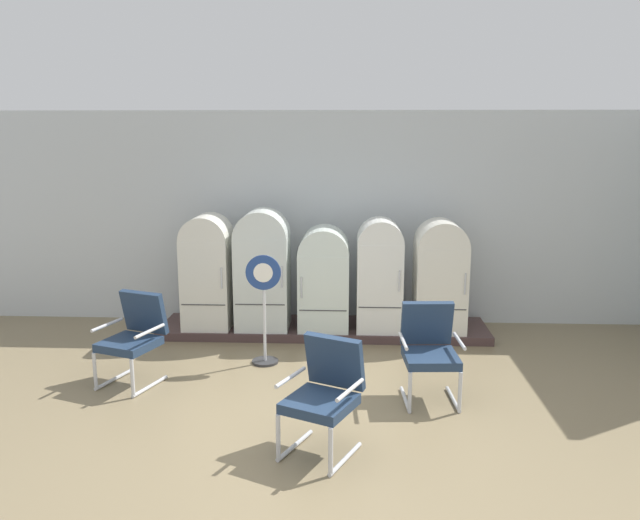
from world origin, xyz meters
name	(u,v)px	position (x,y,z in m)	size (l,w,h in m)	color
ground	(310,438)	(0.00, 0.00, -0.03)	(12.00, 10.00, 0.05)	#7F6F50
back_wall	(326,217)	(0.00, 3.66, 1.53)	(11.76, 0.12, 3.04)	silver
display_plinth	(324,329)	(0.00, 3.02, 0.06)	(4.49, 0.95, 0.11)	#463331
refrigerator_0	(208,268)	(-1.58, 2.92, 0.93)	(0.64, 0.69, 1.54)	silver
refrigerator_1	(262,266)	(-0.82, 2.90, 0.97)	(0.71, 0.64, 1.62)	silver
refrigerator_2	(324,276)	(0.01, 2.92, 0.84)	(0.68, 0.70, 1.39)	silver
refrigerator_3	(380,271)	(0.75, 2.89, 0.91)	(0.60, 0.63, 1.51)	white
refrigerator_4	(440,273)	(1.56, 2.91, 0.90)	(0.67, 0.67, 1.49)	silver
armchair_left	(134,334)	(-2.03, 1.20, 0.56)	(0.75, 0.81, 1.01)	silver
armchair_right	(429,347)	(1.19, 0.92, 0.56)	(0.64, 0.70, 1.01)	silver
armchair_center	(325,390)	(0.14, -0.24, 0.56)	(0.78, 0.83, 1.01)	silver
sign_stand	(264,314)	(-0.66, 1.83, 0.62)	(0.42, 0.32, 1.34)	#2D2D30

